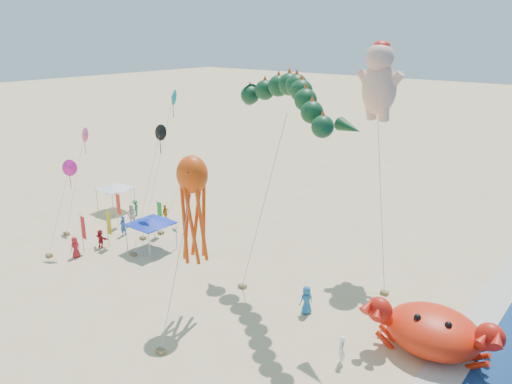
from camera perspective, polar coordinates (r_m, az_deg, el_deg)
ground at (r=33.57m, az=0.52°, el=-12.12°), size 320.00×320.00×0.00m
foam_strip at (r=28.95m, az=20.60°, el=-18.86°), size 320.00×320.00×0.00m
crab_inflatable at (r=29.66m, az=19.53°, el=-14.64°), size 6.99×5.21×3.07m
dragon_kite at (r=31.48m, az=3.33°, el=10.05°), size 12.22×6.61×13.86m
cherub_kite at (r=36.45m, az=13.92°, el=12.42°), size 5.06×5.62×16.21m
octopus_kite at (r=29.57m, az=-7.20°, el=-1.05°), size 2.87×5.52×10.02m
canopy_blue at (r=40.48m, az=-11.96°, el=-3.28°), size 3.33×3.33×2.71m
canopy_white at (r=50.24m, az=-15.83°, el=0.60°), size 3.08×3.08×2.71m
feather_flags at (r=43.16m, az=-15.48°, el=-2.82°), size 5.08×6.08×3.20m
beachgoers at (r=41.52m, az=-11.67°, el=-5.08°), size 27.27×10.48×1.88m
small_kites at (r=42.91m, az=-13.87°, el=4.63°), size 9.57×13.14×12.25m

